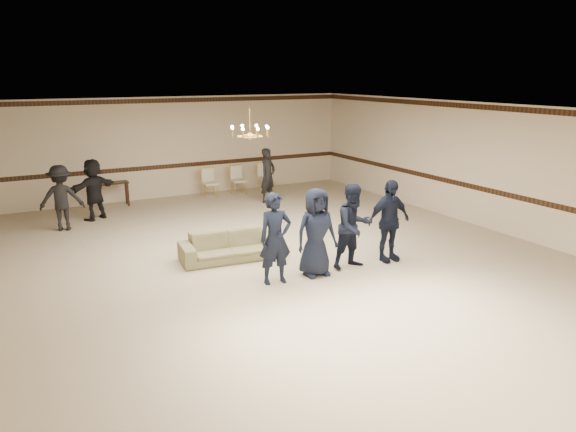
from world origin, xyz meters
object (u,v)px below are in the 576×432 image
banquet_chair_right (266,178)px  adult_mid (94,189)px  boy_a (275,239)px  boy_b (316,232)px  console_table (114,194)px  boy_c (354,226)px  adult_left (61,198)px  banquet_chair_mid (239,180)px  chandelier (250,122)px  settee (230,246)px  boy_d (389,221)px  banquet_chair_left (210,183)px  adult_right (268,175)px

banquet_chair_right → adult_mid: bearing=-166.5°
boy_a → boy_b: 0.90m
boy_a → console_table: 7.97m
boy_c → adult_left: size_ratio=1.05×
adult_left → console_table: bearing=-117.8°
boy_b → banquet_chair_mid: boy_b is taller
boy_b → adult_left: boy_b is taller
chandelier → settee: chandelier is taller
chandelier → settee: bearing=-140.7°
boy_d → adult_left: bearing=135.7°
banquet_chair_left → boy_c: bearing=-89.2°
chandelier → boy_c: chandelier is taller
settee → boy_a: bearing=-75.1°
banquet_chair_left → banquet_chair_mid: size_ratio=1.00×
boy_d → banquet_chair_mid: bearing=92.1°
chandelier → boy_c: bearing=-62.1°
boy_c → adult_mid: bearing=119.0°
adult_left → adult_mid: bearing=-130.3°
boy_a → banquet_chair_mid: boy_a is taller
banquet_chair_left → adult_mid: bearing=-165.4°
banquet_chair_mid → boy_a: bearing=-108.4°
boy_d → banquet_chair_right: 7.66m
boy_a → settee: 1.77m
settee → console_table: size_ratio=2.37×
adult_mid → banquet_chair_left: (3.74, 1.08, -0.37)m
boy_a → banquet_chair_right: bearing=70.7°
boy_b → adult_left: (-4.05, 5.82, -0.04)m
boy_b → banquet_chair_mid: (1.59, 7.60, -0.41)m
adult_right → banquet_chair_right: adult_right is taller
boy_d → banquet_chair_mid: size_ratio=1.88×
chandelier → boy_b: (0.34, -2.34, -1.99)m
banquet_chair_mid → banquet_chair_right: size_ratio=1.00×
chandelier → banquet_chair_mid: size_ratio=1.00×
boy_a → settee: boy_a is taller
boy_c → adult_right: boy_c is taller
boy_c → banquet_chair_mid: boy_c is taller
settee → banquet_chair_mid: 6.56m
boy_b → banquet_chair_mid: bearing=80.3°
boy_c → banquet_chair_right: bearing=74.7°
console_table → banquet_chair_right: bearing=-2.7°
banquet_chair_mid → console_table: 4.01m
adult_mid → console_table: (0.74, 1.28, -0.47)m
chandelier → adult_left: (-3.71, 3.48, -2.03)m
adult_left → banquet_chair_mid: bearing=-150.7°
adult_left → banquet_chair_mid: adult_left is taller
banquet_chair_mid → banquet_chair_left: bearing=179.7°
boy_d → boy_b: bearing=-179.5°
chandelier → console_table: size_ratio=1.06×
boy_b → banquet_chair_left: size_ratio=1.88×
boy_a → banquet_chair_right: (3.49, 7.60, -0.41)m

